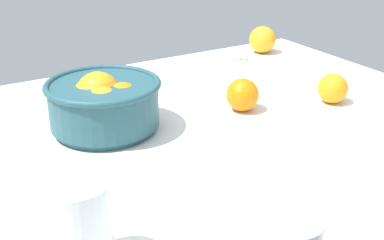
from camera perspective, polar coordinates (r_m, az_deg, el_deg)
ground_plane at (r=93.47cm, az=-2.17°, el=-3.65°), size 131.40×96.59×3.00cm
fruit_bowl at (r=97.89cm, az=-9.79°, el=1.85°), size 21.77×21.77×11.15cm
second_glass at (r=63.06cm, az=-12.45°, el=-12.07°), size 8.40×8.40×11.92cm
loose_orange_0 at (r=106.98cm, az=5.61°, el=2.79°), size 6.88×6.88×6.88cm
loose_orange_1 at (r=148.65cm, az=7.81°, el=8.80°), size 7.55×7.55×7.55cm
loose_orange_2 at (r=114.78cm, az=15.32°, el=3.39°), size 6.43×6.43×6.43cm
spoon at (r=71.92cm, az=17.13°, el=-12.26°), size 11.91×15.43×1.00cm
herb_sprig_1 at (r=142.09cm, az=5.51°, el=6.74°), size 4.84×4.60×0.98cm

